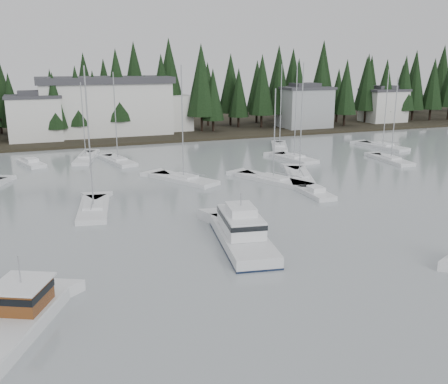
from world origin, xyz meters
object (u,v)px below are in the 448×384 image
object	(u,v)px
house_east_a	(304,106)
cabin_cruiser_center	(242,235)
sailboat_3	(184,180)
sailboat_5	(391,161)
sailboat_8	(94,210)
house_west	(35,117)
runabout_3	(32,164)
lobster_boat_brown	(10,325)
sailboat_12	(86,159)
sailboat_0	(383,147)
harbor_inn	(116,106)
sailboat_1	(294,159)
sailboat_10	(118,162)
sailboat_6	(273,181)
house_east_b	(383,105)
sailboat_7	(280,148)
sailboat_13	(299,178)
runabout_1	(316,194)

from	to	relation	value
house_east_a	cabin_cruiser_center	distance (m)	70.73
sailboat_3	sailboat_5	world-z (taller)	sailboat_3
cabin_cruiser_center	sailboat_8	xyz separation A→B (m)	(-10.37, 13.47, -0.65)
house_west	sailboat_3	bearing A→B (deg)	-65.88
runabout_3	lobster_boat_brown	bearing A→B (deg)	160.10
sailboat_12	sailboat_5	bearing A→B (deg)	-97.87
lobster_boat_brown	sailboat_0	bearing A→B (deg)	-27.56
harbor_inn	sailboat_1	bearing A→B (deg)	-58.05
sailboat_12	harbor_inn	bearing A→B (deg)	-5.83
cabin_cruiser_center	runabout_3	size ratio (longest dim) A/B	1.77
sailboat_5	sailboat_10	size ratio (longest dim) A/B	0.95
cabin_cruiser_center	sailboat_6	distance (m)	21.82
cabin_cruiser_center	house_east_b	bearing A→B (deg)	-35.60
sailboat_3	sailboat_7	bearing A→B (deg)	-81.79
cabin_cruiser_center	sailboat_0	world-z (taller)	sailboat_0
house_west	sailboat_6	distance (m)	49.92
house_east_a	sailboat_6	xyz separation A→B (m)	(-26.94, -40.69, -4.85)
lobster_boat_brown	cabin_cruiser_center	size ratio (longest dim) A/B	0.83
sailboat_10	sailboat_12	bearing A→B (deg)	33.86
sailboat_1	cabin_cruiser_center	bearing A→B (deg)	134.02
house_west	sailboat_7	world-z (taller)	sailboat_7
sailboat_8	house_east_a	bearing A→B (deg)	-37.57
house_east_b	sailboat_8	xyz separation A→B (m)	(-71.10, -47.57, -4.32)
cabin_cruiser_center	sailboat_10	world-z (taller)	sailboat_10
house_east_a	sailboat_13	xyz separation A→B (m)	(-23.11, -40.30, -4.83)
lobster_boat_brown	sailboat_10	world-z (taller)	sailboat_10
sailboat_13	runabout_3	xyz separation A→B (m)	(-31.81, 20.53, 0.06)
house_east_b	harbor_inn	bearing A→B (deg)	177.80
sailboat_13	runabout_1	world-z (taller)	sailboat_13
house_east_a	sailboat_8	world-z (taller)	sailboat_8
house_east_b	sailboat_8	world-z (taller)	sailboat_8
sailboat_6	sailboat_8	xyz separation A→B (m)	(-22.17, -4.88, 0.03)
sailboat_0	sailboat_12	size ratio (longest dim) A/B	1.13
sailboat_1	sailboat_3	distance (m)	20.54
sailboat_8	runabout_1	distance (m)	23.89
house_east_b	sailboat_7	distance (m)	43.54
sailboat_6	sailboat_10	distance (m)	24.72
sailboat_0	sailboat_1	distance (m)	19.59
sailboat_10	runabout_1	world-z (taller)	sailboat_10
house_east_a	sailboat_1	bearing A→B (deg)	-121.49
sailboat_1	sailboat_13	world-z (taller)	sailboat_1
house_west	sailboat_1	xyz separation A→B (m)	(36.04, -30.33, -4.57)
sailboat_6	house_west	bearing A→B (deg)	8.89
sailboat_13	sailboat_5	bearing A→B (deg)	-53.24
harbor_inn	sailboat_5	size ratio (longest dim) A/B	2.32
runabout_3	sailboat_5	bearing A→B (deg)	-126.03
house_west	cabin_cruiser_center	size ratio (longest dim) A/B	0.81
lobster_boat_brown	sailboat_6	world-z (taller)	sailboat_6
sailboat_10	cabin_cruiser_center	bearing A→B (deg)	173.23
sailboat_12	sailboat_7	bearing A→B (deg)	-78.34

